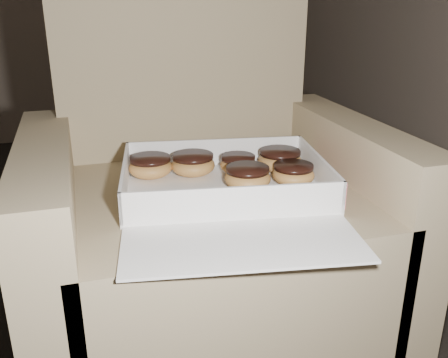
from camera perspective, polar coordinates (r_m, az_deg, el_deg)
armchair at (r=1.19m, az=-1.91°, el=-5.07°), size 0.79×0.67×0.83m
bakery_box at (r=1.03m, az=0.52°, el=-1.59°), size 0.49×0.55×0.07m
donut_a at (r=1.17m, az=6.39°, el=2.20°), size 0.10×0.10×0.05m
donut_b at (r=1.14m, az=-8.40°, el=1.46°), size 0.10×0.10×0.05m
donut_c at (r=1.16m, az=1.62°, el=1.77°), size 0.08×0.08×0.04m
donut_d at (r=1.14m, az=-3.56°, el=1.74°), size 0.10×0.10×0.05m
donut_e at (r=1.10m, az=7.93°, el=0.61°), size 0.09×0.09×0.05m
donut_f at (r=1.06m, az=2.71°, el=0.22°), size 0.10×0.10×0.05m
crumb_a at (r=1.07m, az=9.14°, el=-1.27°), size 0.01×0.01×0.00m
crumb_b at (r=0.95m, az=0.07°, el=-3.89°), size 0.01×0.01×0.00m
crumb_c at (r=0.97m, az=5.76°, el=-3.46°), size 0.01×0.01×0.00m
crumb_d at (r=1.02m, az=-3.81°, el=-2.26°), size 0.01×0.01×0.00m
crumb_e at (r=0.96m, az=-1.73°, el=-3.78°), size 0.01×0.01×0.00m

